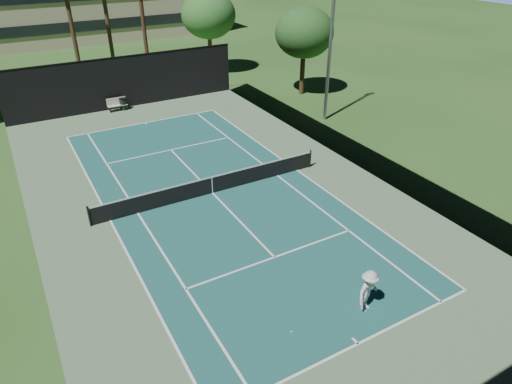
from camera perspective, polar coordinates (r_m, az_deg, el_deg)
ground at (r=24.71m, az=-5.45°, el=-0.16°), size 160.00×160.00×0.00m
apron_slab at (r=24.71m, az=-5.45°, el=-0.15°), size 18.00×32.00×0.01m
court_surface at (r=24.71m, az=-5.45°, el=-0.14°), size 10.97×23.77×0.01m
court_lines at (r=24.70m, az=-5.45°, el=-0.12°), size 11.07×23.87×0.01m
tennis_net at (r=24.44m, az=-5.51°, el=0.97°), size 12.90×0.10×1.10m
fence at (r=23.83m, az=-5.74°, el=4.09°), size 18.04×32.05×4.03m
player at (r=17.55m, az=13.87°, el=-11.91°), size 1.28×0.98×1.75m
tennis_ball_a at (r=16.86m, az=4.46°, el=-17.00°), size 0.07×0.07×0.07m
tennis_ball_b at (r=26.05m, az=-17.01°, el=0.33°), size 0.07×0.07×0.07m
tennis_ball_c at (r=26.81m, az=-3.19°, el=2.57°), size 0.07×0.07×0.07m
tennis_ball_d at (r=28.78m, az=-17.62°, el=3.14°), size 0.07×0.07×0.07m
park_bench at (r=37.87m, az=-16.99°, el=10.49°), size 1.50×0.45×1.02m
trash_bin at (r=37.95m, az=-16.28°, el=10.52°), size 0.56×0.56×0.95m
decid_tree_a at (r=46.10m, az=-5.96°, el=21.15°), size 5.12×5.12×7.62m
decid_tree_b at (r=39.50m, az=6.06°, el=19.18°), size 4.80×4.80×7.14m
campus_building at (r=66.71m, az=-23.58°, el=20.66°), size 40.50×12.50×8.30m
light_pole at (r=33.35m, az=9.42°, el=19.40°), size 0.90×0.25×12.22m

